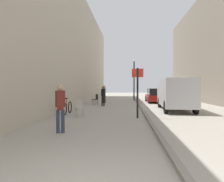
# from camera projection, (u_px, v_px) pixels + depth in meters

# --- Properties ---
(ground_plane) EXTENTS (80.00, 80.00, 0.00)m
(ground_plane) POSITION_uv_depth(u_px,v_px,m) (120.00, 109.00, 14.73)
(ground_plane) COLOR #A8A093
(building_facade_left) EXTENTS (3.71, 40.00, 10.27)m
(building_facade_left) POSITION_uv_depth(u_px,v_px,m) (47.00, 40.00, 15.04)
(building_facade_left) COLOR #BCB29E
(building_facade_left) RESTS_ON ground_plane
(kerb_strip) EXTENTS (0.16, 40.00, 0.12)m
(kerb_strip) POSITION_uv_depth(u_px,v_px,m) (142.00, 108.00, 14.60)
(kerb_strip) COLOR gray
(kerb_strip) RESTS_ON ground_plane
(pedestrian_main_foreground) EXTENTS (0.33, 0.22, 1.67)m
(pedestrian_main_foreground) POSITION_uv_depth(u_px,v_px,m) (103.00, 95.00, 16.96)
(pedestrian_main_foreground) COLOR black
(pedestrian_main_foreground) RESTS_ON ground_plane
(pedestrian_mid_block) EXTENTS (0.33, 0.26, 1.73)m
(pedestrian_mid_block) POSITION_uv_depth(u_px,v_px,m) (60.00, 105.00, 7.10)
(pedestrian_mid_block) COLOR #2D3851
(pedestrian_mid_block) RESTS_ON ground_plane
(pedestrian_far_crossing) EXTENTS (0.34, 0.27, 1.79)m
(pedestrian_far_crossing) POSITION_uv_depth(u_px,v_px,m) (104.00, 93.00, 20.20)
(pedestrian_far_crossing) COLOR black
(pedestrian_far_crossing) RESTS_ON ground_plane
(delivery_van) EXTENTS (2.20, 5.49, 2.15)m
(delivery_van) POSITION_uv_depth(u_px,v_px,m) (175.00, 93.00, 13.82)
(delivery_van) COLOR #B7B7BC
(delivery_van) RESTS_ON ground_plane
(parked_car) EXTENTS (1.86, 4.21, 1.45)m
(parked_car) POSITION_uv_depth(u_px,v_px,m) (156.00, 96.00, 20.89)
(parked_car) COLOR maroon
(parked_car) RESTS_ON ground_plane
(street_sign_post) EXTENTS (0.59, 0.16, 2.60)m
(street_sign_post) POSITION_uv_depth(u_px,v_px,m) (138.00, 88.00, 10.40)
(street_sign_post) COLOR black
(street_sign_post) RESTS_ON ground_plane
(lamp_post) EXTENTS (0.28, 0.28, 4.76)m
(lamp_post) POSITION_uv_depth(u_px,v_px,m) (134.00, 77.00, 23.47)
(lamp_post) COLOR black
(lamp_post) RESTS_ON ground_plane
(bicycle_leaning) EXTENTS (0.10, 1.77, 0.98)m
(bicycle_leaning) POSITION_uv_depth(u_px,v_px,m) (67.00, 108.00, 11.97)
(bicycle_leaning) COLOR black
(bicycle_leaning) RESTS_ON ground_plane
(cafe_chair_near_window) EXTENTS (0.59, 0.59, 0.94)m
(cafe_chair_near_window) POSITION_uv_depth(u_px,v_px,m) (80.00, 107.00, 11.04)
(cafe_chair_near_window) COLOR #B7B2A8
(cafe_chair_near_window) RESTS_ON ground_plane
(cafe_chair_by_doorway) EXTENTS (0.61, 0.61, 0.94)m
(cafe_chair_by_doorway) POSITION_uv_depth(u_px,v_px,m) (96.00, 99.00, 18.37)
(cafe_chair_by_doorway) COLOR black
(cafe_chair_by_doorway) RESTS_ON ground_plane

